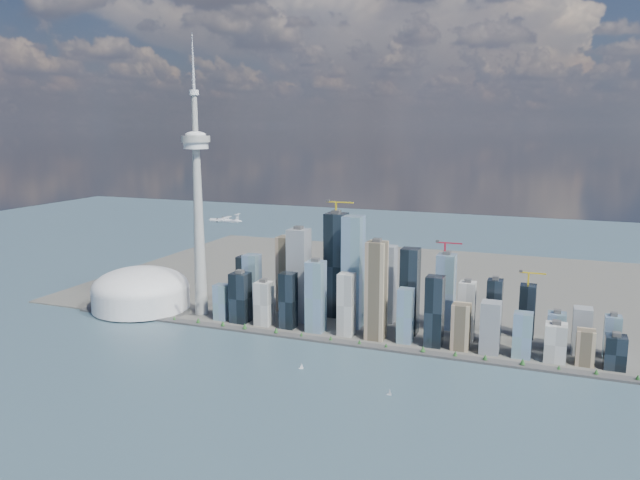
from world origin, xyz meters
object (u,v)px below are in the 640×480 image
at_px(needle_tower, 198,200).
at_px(sailboat_west, 301,367).
at_px(airplane, 225,220).
at_px(sailboat_east, 389,393).
at_px(dome_stadium, 141,291).

distance_m(needle_tower, sailboat_west, 426.99).
bearing_deg(needle_tower, airplane, -43.84).
distance_m(needle_tower, sailboat_east, 565.89).
bearing_deg(airplane, sailboat_east, -23.29).
height_order(dome_stadium, sailboat_east, dome_stadium).
xyz_separation_m(needle_tower, dome_stadium, (-140.00, -10.00, -196.40)).
distance_m(airplane, sailboat_west, 283.23).
bearing_deg(airplane, sailboat_west, -25.68).
bearing_deg(dome_stadium, airplane, -23.27).
bearing_deg(airplane, needle_tower, 131.80).
xyz_separation_m(needle_tower, airplane, (132.41, -127.15, -15.15)).
distance_m(dome_stadium, sailboat_west, 479.41).
height_order(airplane, sailboat_west, airplane).
distance_m(sailboat_west, sailboat_east, 162.36).
xyz_separation_m(needle_tower, sailboat_west, (301.57, -193.17, -232.51)).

